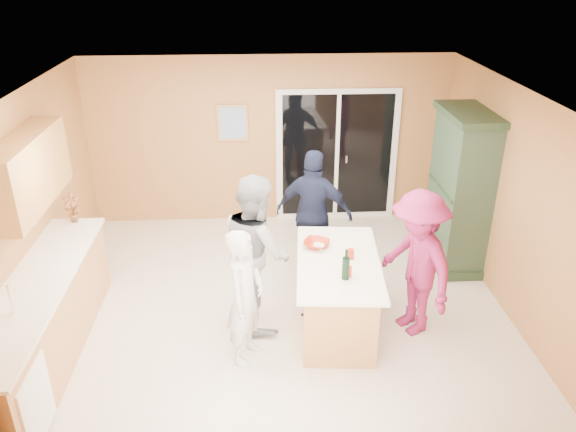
{
  "coord_description": "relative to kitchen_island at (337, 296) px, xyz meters",
  "views": [
    {
      "loc": [
        -0.19,
        -5.79,
        3.95
      ],
      "look_at": [
        0.15,
        0.1,
        1.15
      ],
      "focal_mm": 35.0,
      "sensor_mm": 36.0,
      "label": 1
    }
  ],
  "objects": [
    {
      "name": "floor",
      "position": [
        -0.67,
        0.49,
        -0.41
      ],
      "size": [
        5.5,
        5.5,
        0.0
      ],
      "primitive_type": "plane",
      "color": "silver",
      "rests_on": "ground"
    },
    {
      "name": "ceiling",
      "position": [
        -0.67,
        0.49,
        2.19
      ],
      "size": [
        5.5,
        5.0,
        0.1
      ],
      "primitive_type": "cube",
      "color": "silver",
      "rests_on": "wall_back"
    },
    {
      "name": "wall_back",
      "position": [
        -0.67,
        2.99,
        0.89
      ],
      "size": [
        5.5,
        0.1,
        2.6
      ],
      "primitive_type": "cube",
      "color": "tan",
      "rests_on": "ground"
    },
    {
      "name": "wall_front",
      "position": [
        -0.67,
        -2.01,
        0.89
      ],
      "size": [
        5.5,
        0.1,
        2.6
      ],
      "primitive_type": "cube",
      "color": "tan",
      "rests_on": "ground"
    },
    {
      "name": "wall_left",
      "position": [
        -3.42,
        0.49,
        0.89
      ],
      "size": [
        0.1,
        5.0,
        2.6
      ],
      "primitive_type": "cube",
      "color": "tan",
      "rests_on": "ground"
    },
    {
      "name": "wall_right",
      "position": [
        2.08,
        0.49,
        0.89
      ],
      "size": [
        0.1,
        5.0,
        2.6
      ],
      "primitive_type": "cube",
      "color": "tan",
      "rests_on": "ground"
    },
    {
      "name": "left_cabinet_run",
      "position": [
        -3.12,
        -0.56,
        0.05
      ],
      "size": [
        0.65,
        3.05,
        1.24
      ],
      "color": "#C3834C",
      "rests_on": "floor"
    },
    {
      "name": "upper_cabinets",
      "position": [
        -3.25,
        0.29,
        1.46
      ],
      "size": [
        0.35,
        1.6,
        0.75
      ],
      "primitive_type": "cube",
      "color": "#C3834C",
      "rests_on": "wall_left"
    },
    {
      "name": "sliding_door",
      "position": [
        0.38,
        2.96,
        0.64
      ],
      "size": [
        1.9,
        0.07,
        2.1
      ],
      "color": "silver",
      "rests_on": "floor"
    },
    {
      "name": "framed_picture",
      "position": [
        -1.22,
        2.97,
        1.19
      ],
      "size": [
        0.46,
        0.04,
        0.56
      ],
      "color": "#A98554",
      "rests_on": "wall_back"
    },
    {
      "name": "kitchen_island",
      "position": [
        0.0,
        0.0,
        0.0
      ],
      "size": [
        1.04,
        1.73,
        0.87
      ],
      "rotation": [
        0.0,
        0.0,
        -0.08
      ],
      "color": "#C3834C",
      "rests_on": "floor"
    },
    {
      "name": "green_hutch",
      "position": [
        1.82,
        1.43,
        0.63
      ],
      "size": [
        0.62,
        1.17,
        2.15
      ],
      "color": "#233824",
      "rests_on": "floor"
    },
    {
      "name": "woman_white",
      "position": [
        -1.02,
        -0.48,
        0.34
      ],
      "size": [
        0.55,
        0.65,
        1.51
      ],
      "primitive_type": "imported",
      "rotation": [
        0.0,
        0.0,
        1.17
      ],
      "color": "silver",
      "rests_on": "floor"
    },
    {
      "name": "woman_grey",
      "position": [
        -0.9,
        0.21,
        0.5
      ],
      "size": [
        0.93,
        1.05,
        1.81
      ],
      "primitive_type": "imported",
      "rotation": [
        0.0,
        0.0,
        1.9
      ],
      "color": "#969699",
      "rests_on": "floor"
    },
    {
      "name": "woman_navy",
      "position": [
        -0.14,
        1.26,
        0.45
      ],
      "size": [
        1.09,
        0.72,
        1.72
      ],
      "primitive_type": "imported",
      "rotation": [
        0.0,
        0.0,
        2.82
      ],
      "color": "#191E37",
      "rests_on": "floor"
    },
    {
      "name": "woman_magenta",
      "position": [
        0.85,
        -0.07,
        0.44
      ],
      "size": [
        0.99,
        1.25,
        1.7
      ],
      "primitive_type": "imported",
      "rotation": [
        0.0,
        0.0,
        -1.2
      ],
      "color": "#8A1E53",
      "rests_on": "floor"
    },
    {
      "name": "serving_bowl",
      "position": [
        -0.21,
        0.34,
        0.5
      ],
      "size": [
        0.38,
        0.38,
        0.07
      ],
      "primitive_type": "imported",
      "rotation": [
        0.0,
        0.0,
        -0.41
      ],
      "color": "#B52A14",
      "rests_on": "kitchen_island"
    },
    {
      "name": "tulip_vase",
      "position": [
        -3.12,
        1.02,
        0.71
      ],
      "size": [
        0.22,
        0.17,
        0.37
      ],
      "primitive_type": "imported",
      "rotation": [
        0.0,
        0.0,
        0.24
      ],
      "color": "#B61221",
      "rests_on": "left_cabinet_run"
    },
    {
      "name": "tumbler_near",
      "position": [
        0.14,
        0.04,
        0.52
      ],
      "size": [
        0.1,
        0.1,
        0.11
      ],
      "primitive_type": "cylinder",
      "rotation": [
        0.0,
        0.0,
        0.36
      ],
      "color": "#B52A14",
      "rests_on": "kitchen_island"
    },
    {
      "name": "tumbler_far",
      "position": [
        0.05,
        -0.32,
        0.52
      ],
      "size": [
        0.09,
        0.09,
        0.11
      ],
      "primitive_type": "cylinder",
      "rotation": [
        0.0,
        0.0,
        0.18
      ],
      "color": "#B52A14",
      "rests_on": "kitchen_island"
    },
    {
      "name": "wine_bottle",
      "position": [
        0.02,
        -0.37,
        0.6
      ],
      "size": [
        0.08,
        0.08,
        0.34
      ],
      "rotation": [
        0.0,
        0.0,
        0.41
      ],
      "color": "black",
      "rests_on": "kitchen_island"
    },
    {
      "name": "white_plate",
      "position": [
        -0.13,
        0.33,
        0.47
      ],
      "size": [
        0.29,
        0.29,
        0.02
      ],
      "primitive_type": "cylinder",
      "rotation": [
        0.0,
        0.0,
        -0.4
      ],
      "color": "silver",
      "rests_on": "kitchen_island"
    }
  ]
}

